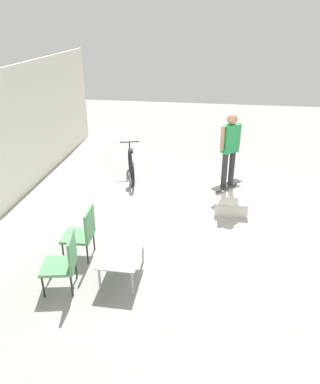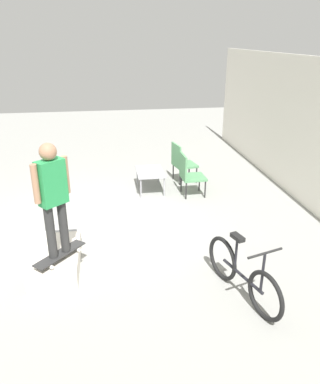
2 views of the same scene
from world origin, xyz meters
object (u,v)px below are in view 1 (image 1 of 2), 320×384
(skate_ramp_box, at_px, (231,198))
(coffee_table, at_px, (122,255))
(bicycle, at_px, (131,166))
(patio_chair_left, at_px, (64,261))
(patio_chair_right, at_px, (83,232))
(skateboard_on_ramp, at_px, (227,185))
(person_skater, at_px, (230,145))

(skate_ramp_box, height_order, coffee_table, coffee_table)
(coffee_table, height_order, bicycle, bicycle)
(patio_chair_left, height_order, patio_chair_right, same)
(skate_ramp_box, bearing_deg, patio_chair_left, 141.60)
(patio_chair_right, bearing_deg, skateboard_on_ramp, 134.10)
(patio_chair_left, distance_m, patio_chair_right, 0.87)
(patio_chair_left, height_order, bicycle, patio_chair_left)
(person_skater, bearing_deg, bicycle, 119.99)
(skateboard_on_ramp, relative_size, patio_chair_left, 0.82)
(patio_chair_right, bearing_deg, bicycle, 176.15)
(skateboard_on_ramp, distance_m, patio_chair_right, 3.77)
(skate_ramp_box, xyz_separation_m, bicycle, (1.11, 2.61, 0.21))
(patio_chair_right, height_order, bicycle, patio_chair_right)
(skate_ramp_box, bearing_deg, coffee_table, 147.89)
(coffee_table, bearing_deg, person_skater, -28.71)
(person_skater, relative_size, patio_chair_right, 1.74)
(skate_ramp_box, relative_size, bicycle, 0.84)
(skate_ramp_box, xyz_separation_m, skateboard_on_ramp, (0.24, 0.10, 0.22))
(skateboard_on_ramp, xyz_separation_m, patio_chair_right, (-2.75, 2.57, 0.16))
(bicycle, bearing_deg, person_skater, -126.08)
(patio_chair_left, bearing_deg, skateboard_on_ramp, 132.85)
(coffee_table, distance_m, patio_chair_right, 0.94)
(coffee_table, xyz_separation_m, bicycle, (4.07, 0.75, -0.06))
(patio_chair_left, relative_size, patio_chair_right, 1.00)
(coffee_table, xyz_separation_m, patio_chair_left, (-0.42, 0.82, 0.11))
(coffee_table, bearing_deg, skate_ramp_box, -32.11)
(coffee_table, xyz_separation_m, patio_chair_right, (0.45, 0.82, 0.11))
(patio_chair_left, bearing_deg, person_skater, 132.85)
(patio_chair_right, relative_size, bicycle, 0.62)
(person_skater, bearing_deg, skate_ramp_box, -107.19)
(coffee_table, height_order, patio_chair_left, patio_chair_left)
(person_skater, height_order, coffee_table, person_skater)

